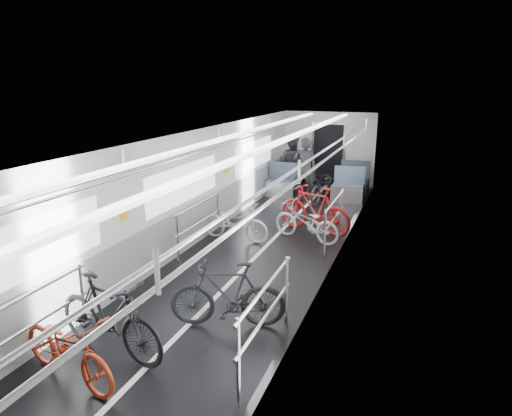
% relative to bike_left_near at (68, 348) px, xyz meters
% --- Properties ---
extents(car_shell, '(3.02, 14.01, 2.41)m').
position_rel_bike_left_near_xyz_m(car_shell, '(0.69, 6.03, 0.71)').
color(car_shell, black).
rests_on(car_shell, ground).
extents(bike_left_near, '(1.69, 0.93, 0.84)m').
position_rel_bike_left_near_xyz_m(bike_left_near, '(0.00, 0.00, 0.00)').
color(bike_left_near, '#A22B14').
rests_on(bike_left_near, floor).
extents(bike_left_mid, '(1.85, 0.83, 1.07)m').
position_rel_bike_left_near_xyz_m(bike_left_mid, '(0.12, 0.60, 0.12)').
color(bike_left_mid, black).
rests_on(bike_left_mid, floor).
extents(bike_left_far, '(1.60, 0.65, 0.82)m').
position_rel_bike_left_near_xyz_m(bike_left_far, '(-0.08, 5.14, -0.01)').
color(bike_left_far, '#B3B3B8').
rests_on(bike_left_far, floor).
extents(bike_right_near, '(1.69, 0.93, 0.98)m').
position_rel_bike_left_near_xyz_m(bike_right_near, '(1.23, 1.76, 0.07)').
color(bike_right_near, black).
rests_on(bike_right_near, floor).
extents(bike_right_mid, '(1.68, 1.02, 0.83)m').
position_rel_bike_left_near_xyz_m(bike_right_mid, '(1.37, 5.65, -0.00)').
color(bike_right_mid, silver).
rests_on(bike_right_mid, floor).
extents(bike_right_far, '(1.90, 1.05, 1.10)m').
position_rel_bike_left_near_xyz_m(bike_right_far, '(1.42, 6.25, 0.13)').
color(bike_right_far, '#B31616').
rests_on(bike_right_far, floor).
extents(bike_aisle, '(0.92, 1.81, 0.91)m').
position_rel_bike_left_near_xyz_m(bike_aisle, '(1.05, 9.05, 0.03)').
color(bike_aisle, black).
rests_on(bike_aisle, floor).
extents(person_standing, '(0.70, 0.48, 1.83)m').
position_rel_bike_left_near_xyz_m(person_standing, '(0.46, 9.05, 0.49)').
color(person_standing, black).
rests_on(person_standing, floor).
extents(person_seated, '(1.00, 0.87, 1.75)m').
position_rel_bike_left_near_xyz_m(person_seated, '(-0.21, 10.05, 0.45)').
color(person_seated, '#2E2B32').
rests_on(person_seated, floor).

